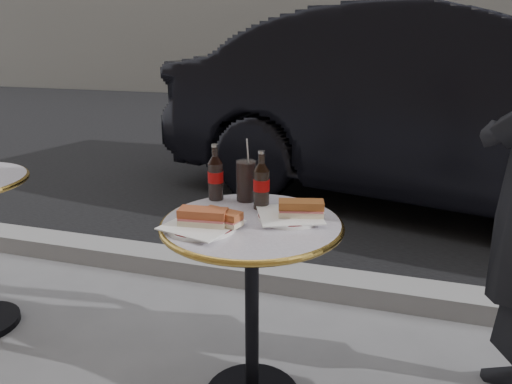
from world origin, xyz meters
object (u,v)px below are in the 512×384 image
(plate_right, at_px, (289,217))
(plate_left, at_px, (202,227))
(cola_bottle_left, at_px, (215,172))
(cola_bottle_right, at_px, (261,180))
(bistro_table, at_px, (252,316))
(cola_glass, at_px, (246,181))
(parked_car, at_px, (460,110))

(plate_right, bearing_deg, plate_left, -144.79)
(cola_bottle_left, relative_size, cola_bottle_right, 1.00)
(plate_right, relative_size, cola_bottle_left, 1.03)
(bistro_table, relative_size, plate_left, 3.27)
(cola_bottle_right, bearing_deg, plate_left, -117.46)
(plate_left, distance_m, cola_glass, 0.33)
(cola_bottle_left, distance_m, parked_car, 2.66)
(bistro_table, height_order, plate_left, plate_left)
(bistro_table, bearing_deg, plate_right, 27.84)
(plate_right, xyz_separation_m, cola_glass, (-0.20, 0.14, 0.07))
(plate_right, height_order, parked_car, parked_car)
(bistro_table, xyz_separation_m, plate_left, (-0.13, -0.12, 0.37))
(plate_left, relative_size, parked_car, 0.05)
(cola_bottle_left, bearing_deg, cola_glass, 10.20)
(cola_bottle_left, bearing_deg, plate_right, -20.82)
(plate_left, xyz_separation_m, plate_right, (0.25, 0.18, -0.00))
(cola_glass, bearing_deg, cola_bottle_left, -169.80)
(cola_bottle_right, xyz_separation_m, parked_car, (0.85, 2.49, -0.07))
(parked_car, bearing_deg, plate_right, 178.09)
(bistro_table, relative_size, cola_bottle_right, 3.43)
(cola_bottle_right, relative_size, parked_car, 0.05)
(cola_bottle_right, bearing_deg, bistro_table, -87.84)
(bistro_table, bearing_deg, parked_car, 72.09)
(cola_bottle_left, xyz_separation_m, parked_car, (1.05, 2.44, -0.07))
(parked_car, bearing_deg, cola_glass, 172.95)
(cola_bottle_left, bearing_deg, cola_bottle_right, -14.11)
(cola_glass, bearing_deg, bistro_table, -67.13)
(parked_car, bearing_deg, bistro_table, 176.11)
(bistro_table, height_order, cola_bottle_left, cola_bottle_left)
(plate_right, bearing_deg, cola_bottle_left, 159.18)
(plate_left, bearing_deg, bistro_table, 40.71)
(cola_glass, bearing_deg, parked_car, 68.93)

